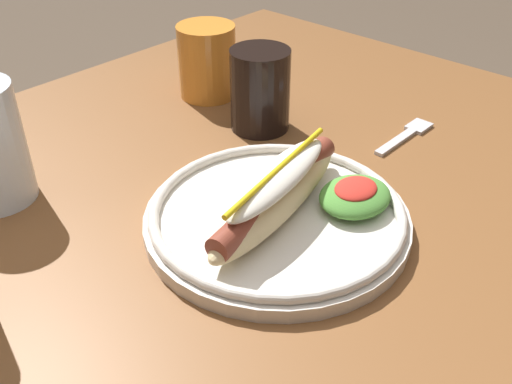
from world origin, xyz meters
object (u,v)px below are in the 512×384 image
object	(u,v)px
soda_cup	(260,90)
extra_cup	(207,61)
fork	(407,135)
hot_dog_plate	(281,209)

from	to	relation	value
soda_cup	extra_cup	distance (m)	0.13
fork	hot_dog_plate	bearing A→B (deg)	-179.33
hot_dog_plate	soda_cup	distance (m)	0.23
soda_cup	extra_cup	xyz separation A→B (m)	(0.03, 0.13, -0.00)
fork	extra_cup	xyz separation A→B (m)	(-0.09, 0.29, 0.05)
soda_cup	extra_cup	bearing A→B (deg)	78.98
fork	extra_cup	distance (m)	0.31
hot_dog_plate	fork	distance (m)	0.27
hot_dog_plate	extra_cup	world-z (taller)	extra_cup
fork	extra_cup	world-z (taller)	extra_cup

